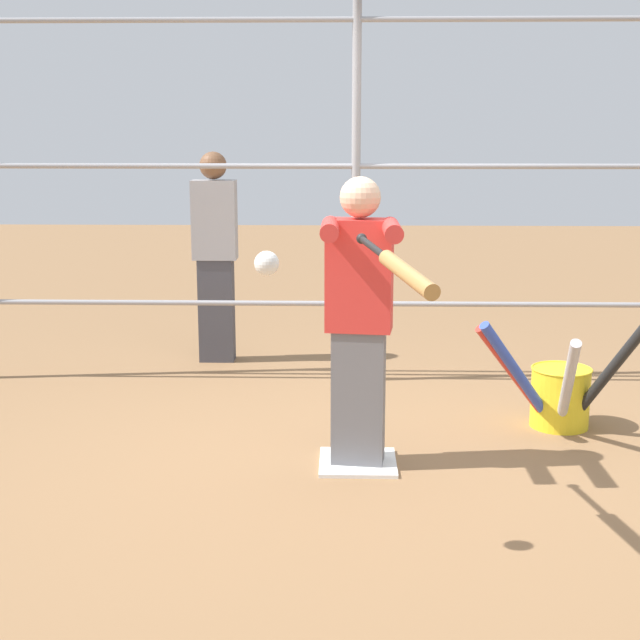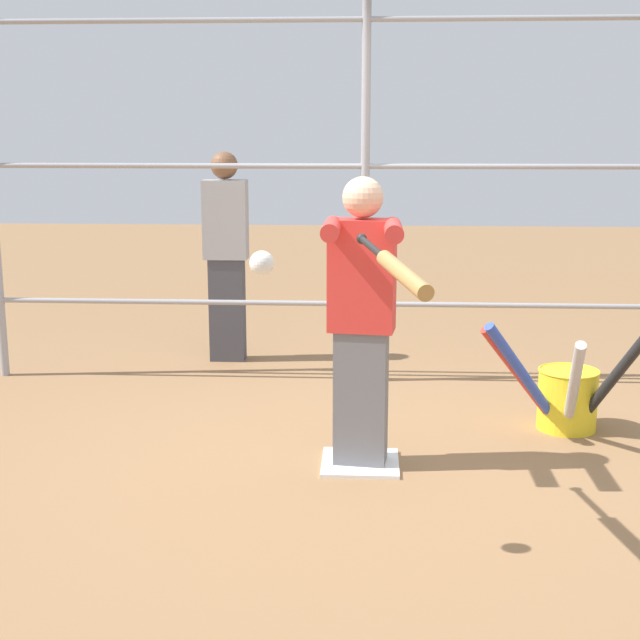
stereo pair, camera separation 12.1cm
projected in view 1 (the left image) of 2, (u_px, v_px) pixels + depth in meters
name	position (u px, v px, depth m)	size (l,w,h in m)	color
ground_plane	(358.00, 464.00, 4.65)	(24.00, 24.00, 0.00)	olive
home_plate	(358.00, 462.00, 4.65)	(0.40, 0.40, 0.02)	white
fence_backstop	(356.00, 166.00, 5.91)	(5.16, 0.06, 2.95)	#939399
batter	(359.00, 314.00, 4.47)	(0.38, 0.53, 1.49)	slate
baseball_bat_swinging	(401.00, 269.00, 3.53)	(0.30, 0.85, 0.16)	black
softball_in_flight	(267.00, 263.00, 3.39)	(0.10, 0.10, 0.10)	white
bat_bucket	(559.00, 392.00, 5.16)	(0.98, 0.77, 0.79)	yellow
bystander_behind_fence	(215.00, 254.00, 6.59)	(0.32, 0.20, 1.56)	#3F3F47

